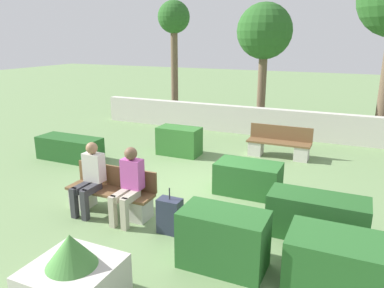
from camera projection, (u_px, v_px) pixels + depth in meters
ground_plane at (196, 192)px, 7.97m from camera, size 60.00×60.00×0.00m
perimeter_wall at (260, 121)px, 12.50m from camera, size 11.91×0.30×0.92m
bench_front at (111, 196)px, 7.01m from camera, size 1.74×0.48×0.84m
bench_left_side at (279, 146)px, 10.22m from camera, size 1.71×0.49×0.84m
person_seated_man at (90, 175)px, 6.91m from camera, size 0.38×0.64×1.33m
person_seated_woman at (129, 181)px, 6.57m from camera, size 0.38×0.64×1.34m
hedge_block_near_left at (346, 264)px, 4.85m from camera, size 1.51×0.86×0.71m
hedge_block_near_right at (70, 148)px, 10.03m from camera, size 1.77×0.70×0.61m
hedge_block_mid_left at (223, 239)px, 5.30m from camera, size 1.22×0.67×0.85m
hedge_block_mid_right at (179, 141)px, 10.42m from camera, size 1.18×0.63×0.78m
hedge_block_far_left at (248, 178)px, 7.84m from camera, size 1.33×0.76×0.67m
hedge_block_far_right at (317, 217)px, 6.11m from camera, size 1.57×0.66×0.72m
planter_corner_left at (74, 279)px, 4.47m from camera, size 1.00×1.00×0.99m
suitcase at (170, 216)px, 6.26m from camera, size 0.40×0.25×0.81m
tree_leftmost at (174, 24)px, 14.16m from camera, size 1.21×1.21×4.52m
tree_center_left at (264, 33)px, 12.78m from camera, size 1.90×1.90×4.33m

